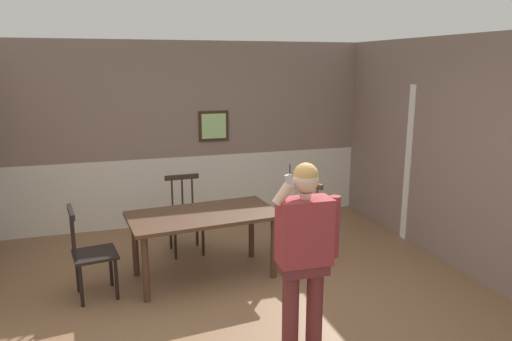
{
  "coord_description": "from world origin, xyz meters",
  "views": [
    {
      "loc": [
        -1.13,
        -3.96,
        2.37
      ],
      "look_at": [
        0.07,
        -0.17,
        1.46
      ],
      "focal_mm": 33.13,
      "sensor_mm": 36.0,
      "label": 1
    }
  ],
  "objects_px": {
    "dining_table": "(203,222)",
    "person_figure": "(305,246)",
    "chair_by_doorway": "(185,216)",
    "chair_near_window": "(91,253)",
    "chair_at_table_head": "(299,224)"
  },
  "relations": [
    {
      "from": "person_figure",
      "to": "dining_table",
      "type": "bearing_deg",
      "value": -70.17
    },
    {
      "from": "dining_table",
      "to": "person_figure",
      "type": "xyz_separation_m",
      "value": [
        0.52,
        -1.6,
        0.27
      ]
    },
    {
      "from": "chair_by_doorway",
      "to": "chair_at_table_head",
      "type": "bearing_deg",
      "value": 149.65
    },
    {
      "from": "dining_table",
      "to": "chair_by_doorway",
      "type": "bearing_deg",
      "value": 95.44
    },
    {
      "from": "dining_table",
      "to": "chair_near_window",
      "type": "distance_m",
      "value": 1.21
    },
    {
      "from": "chair_near_window",
      "to": "person_figure",
      "type": "bearing_deg",
      "value": 40.69
    },
    {
      "from": "chair_near_window",
      "to": "chair_by_doorway",
      "type": "bearing_deg",
      "value": 121.3
    },
    {
      "from": "chair_near_window",
      "to": "chair_by_doorway",
      "type": "height_order",
      "value": "chair_by_doorway"
    },
    {
      "from": "dining_table",
      "to": "person_figure",
      "type": "relative_size",
      "value": 1.05
    },
    {
      "from": "chair_near_window",
      "to": "chair_by_doorway",
      "type": "relative_size",
      "value": 0.99
    },
    {
      "from": "dining_table",
      "to": "chair_at_table_head",
      "type": "bearing_deg",
      "value": 5.81
    },
    {
      "from": "dining_table",
      "to": "chair_by_doorway",
      "type": "height_order",
      "value": "chair_by_doorway"
    },
    {
      "from": "chair_by_doorway",
      "to": "chair_at_table_head",
      "type": "xyz_separation_m",
      "value": [
        1.27,
        -0.69,
        -0.01
      ]
    },
    {
      "from": "chair_near_window",
      "to": "chair_at_table_head",
      "type": "relative_size",
      "value": 0.99
    },
    {
      "from": "chair_at_table_head",
      "to": "person_figure",
      "type": "relative_size",
      "value": 0.61
    }
  ]
}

